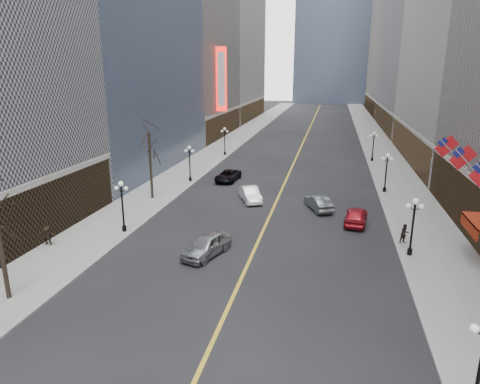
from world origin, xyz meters
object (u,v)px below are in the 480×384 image
at_px(car_nb_far, 228,176).
at_px(car_sb_far, 319,203).
at_px(streetlamp_east_1, 413,221).
at_px(streetlamp_east_3, 373,143).
at_px(streetlamp_west_1, 122,201).
at_px(streetlamp_east_2, 386,169).
at_px(streetlamp_west_3, 225,138).
at_px(car_nb_mid, 250,194).
at_px(streetlamp_west_2, 190,160).
at_px(car_sb_mid, 356,215).
at_px(car_nb_near, 207,245).

bearing_deg(car_nb_far, car_sb_far, -33.56).
distance_m(streetlamp_east_1, streetlamp_east_3, 36.00).
height_order(streetlamp_east_1, streetlamp_west_1, same).
bearing_deg(car_sb_far, streetlamp_east_2, -155.74).
relative_size(streetlamp_west_1, streetlamp_west_3, 1.00).
bearing_deg(streetlamp_west_3, streetlamp_east_2, -37.33).
bearing_deg(car_nb_mid, streetlamp_east_1, -62.39).
bearing_deg(car_nb_mid, streetlamp_west_2, 120.81).
bearing_deg(streetlamp_west_2, streetlamp_east_1, -37.33).
bearing_deg(car_nb_mid, streetlamp_west_1, -151.63).
distance_m(streetlamp_west_1, streetlamp_west_3, 36.00).
relative_size(streetlamp_east_1, streetlamp_east_2, 1.00).
xyz_separation_m(streetlamp_east_1, streetlamp_west_2, (-23.60, 18.00, 0.00)).
bearing_deg(car_sb_mid, car_nb_far, -33.35).
xyz_separation_m(streetlamp_east_1, car_sb_mid, (-3.70, 6.61, -2.09)).
bearing_deg(car_sb_mid, streetlamp_west_2, -23.01).
xyz_separation_m(streetlamp_east_1, car_nb_near, (-15.20, -3.03, -2.07)).
xyz_separation_m(streetlamp_east_3, car_nb_far, (-19.05, -16.45, -2.19)).
distance_m(streetlamp_east_1, streetlamp_east_2, 18.00).
xyz_separation_m(streetlamp_east_1, streetlamp_west_1, (-23.60, 0.00, 0.00)).
relative_size(streetlamp_west_2, car_sb_mid, 0.95).
xyz_separation_m(streetlamp_east_2, car_nb_near, (-15.20, -21.03, -2.07)).
distance_m(streetlamp_west_1, streetlamp_west_2, 18.00).
relative_size(streetlamp_west_1, streetlamp_west_2, 1.00).
relative_size(streetlamp_east_2, car_nb_near, 0.93).
bearing_deg(streetlamp_east_3, car_sb_mid, -97.18).
height_order(streetlamp_west_3, car_nb_far, streetlamp_west_3).
bearing_deg(streetlamp_east_2, car_sb_far, -132.43).
bearing_deg(streetlamp_west_1, car_nb_far, 76.91).
relative_size(streetlamp_east_1, streetlamp_west_1, 1.00).
relative_size(streetlamp_east_1, streetlamp_west_2, 1.00).
bearing_deg(car_sb_mid, car_sb_far, -37.70).
xyz_separation_m(car_sb_mid, car_sb_far, (-3.53, 3.47, -0.06)).
relative_size(streetlamp_west_3, car_nb_mid, 0.96).
height_order(streetlamp_west_1, car_nb_near, streetlamp_west_1).
height_order(streetlamp_east_1, car_sb_far, streetlamp_east_1).
bearing_deg(car_sb_far, car_nb_far, -62.01).
xyz_separation_m(car_nb_mid, car_sb_far, (7.36, -1.54, -0.03)).
height_order(streetlamp_east_2, car_nb_mid, streetlamp_east_2).
xyz_separation_m(streetlamp_west_1, streetlamp_west_3, (0.00, 36.00, 0.00)).
bearing_deg(streetlamp_west_1, streetlamp_east_3, 56.75).
height_order(car_sb_mid, car_sb_far, car_sb_mid).
height_order(streetlamp_west_1, car_sb_mid, streetlamp_west_1).
height_order(streetlamp_west_3, car_nb_near, streetlamp_west_3).
height_order(car_nb_near, car_sb_mid, car_nb_near).
xyz_separation_m(streetlamp_east_1, car_nb_far, (-19.05, 19.55, -2.19)).
bearing_deg(streetlamp_west_2, streetlamp_west_1, -90.00).
bearing_deg(streetlamp_east_1, streetlamp_west_1, 180.00).
relative_size(car_sb_mid, car_sb_far, 1.05).
bearing_deg(car_sb_mid, streetlamp_east_3, -90.41).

